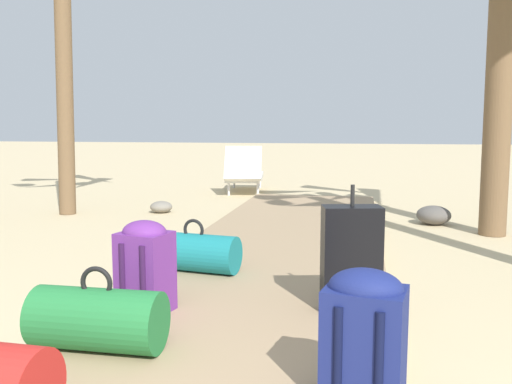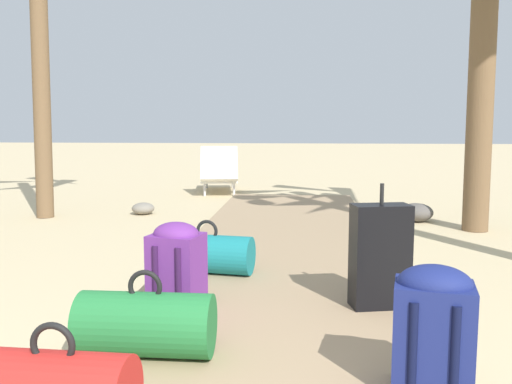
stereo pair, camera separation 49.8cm
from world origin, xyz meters
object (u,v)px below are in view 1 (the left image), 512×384
(backpack_navy, at_px, (364,332))
(lounge_chair, at_px, (245,174))
(duffel_bag_teal, at_px, (194,252))
(suitcase_black, at_px, (351,259))
(duffel_bag_green, at_px, (98,319))
(backpack_purple, at_px, (145,264))

(backpack_navy, xyz_separation_m, lounge_chair, (-1.97, 7.03, -0.03))
(duffel_bag_teal, height_order, suitcase_black, suitcase_black)
(duffel_bag_green, xyz_separation_m, backpack_navy, (1.26, -0.25, 0.13))
(duffel_bag_green, height_order, suitcase_black, suitcase_black)
(backpack_purple, height_order, lounge_chair, lounge_chair)
(backpack_purple, xyz_separation_m, backpack_navy, (1.25, -0.81, -0.00))
(suitcase_black, relative_size, backpack_purple, 1.38)
(lounge_chair, bearing_deg, backpack_navy, -74.34)
(backpack_purple, bearing_deg, lounge_chair, 96.65)
(duffel_bag_green, distance_m, backpack_navy, 1.29)
(duffel_bag_green, distance_m, lounge_chair, 6.81)
(suitcase_black, height_order, backpack_purple, suitcase_black)
(backpack_navy, bearing_deg, duffel_bag_green, 168.72)
(suitcase_black, xyz_separation_m, lounge_chair, (-1.90, 5.97, -0.06))
(backpack_purple, bearing_deg, duffel_bag_teal, 89.07)
(duffel_bag_green, relative_size, backpack_navy, 1.19)
(duffel_bag_green, height_order, backpack_navy, backpack_navy)
(suitcase_black, relative_size, lounge_chair, 0.47)
(suitcase_black, bearing_deg, backpack_navy, -86.25)
(backpack_purple, bearing_deg, backpack_navy, -33.06)
(suitcase_black, bearing_deg, duffel_bag_green, -146.05)
(duffel_bag_teal, xyz_separation_m, suitcase_black, (1.16, -0.66, 0.17))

